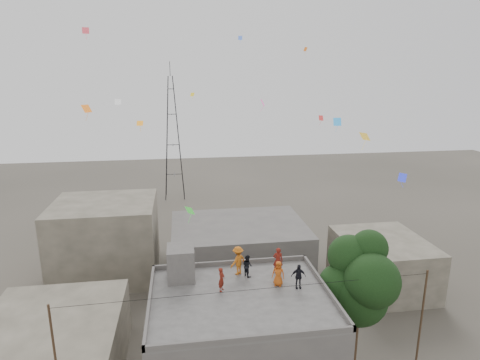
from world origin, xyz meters
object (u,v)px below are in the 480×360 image
object	(u,v)px
transmission_tower	(173,138)
person_dark_adult	(298,276)
stair_head_box	(181,263)
person_red_adult	(278,261)
tree	(361,281)

from	to	relation	value
transmission_tower	person_dark_adult	distance (m)	40.31
person_dark_adult	stair_head_box	bearing A→B (deg)	167.53
transmission_tower	person_red_adult	world-z (taller)	transmission_tower
tree	transmission_tower	size ratio (longest dim) A/B	0.45
tree	transmission_tower	bearing A→B (deg)	106.09
stair_head_box	tree	world-z (taller)	tree
stair_head_box	tree	distance (m)	10.80
stair_head_box	person_red_adult	xyz separation A→B (m)	(5.91, -0.24, -0.15)
stair_head_box	transmission_tower	distance (m)	37.46
stair_head_box	transmission_tower	xyz separation A→B (m)	(-0.80, 37.40, 1.97)
person_red_adult	transmission_tower	bearing A→B (deg)	-67.01
person_red_adult	person_dark_adult	size ratio (longest dim) A/B	1.17
tree	person_dark_adult	size ratio (longest dim) A/B	6.26
stair_head_box	person_dark_adult	bearing A→B (deg)	-17.96
tree	person_red_adult	world-z (taller)	tree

